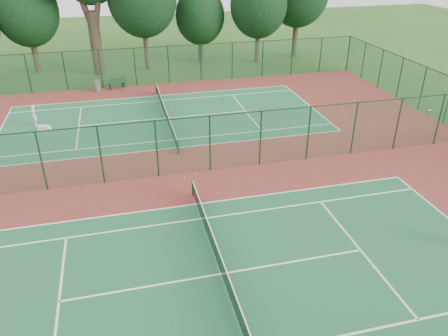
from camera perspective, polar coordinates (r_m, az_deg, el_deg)
The scene contains 16 objects.
ground at distance 25.88m, azimuth -5.11°, elevation -0.67°, with size 120.00×120.00×0.00m, color #2C591C.
red_pad at distance 25.88m, azimuth -5.11°, elevation -0.66°, with size 40.00×36.00×0.01m, color maroon.
court_near at distance 18.59m, azimuth -0.38°, elevation -13.68°, with size 23.77×10.97×0.01m, color #1E5F35.
court_far at distance 33.99m, azimuth -7.64°, elevation 6.46°, with size 23.77×10.97×0.01m, color #21693C.
fence_north at distance 41.98m, azimuth -9.39°, elevation 13.04°, with size 40.00×0.09×3.50m.
fence_divider at distance 25.08m, azimuth -5.28°, elevation 2.86°, with size 40.00×0.09×3.50m.
tennis_net_near at distance 18.25m, azimuth -0.39°, elevation -12.44°, with size 0.10×12.90×0.97m.
tennis_net_far at distance 33.80m, azimuth -7.69°, elevation 7.29°, with size 0.10×12.90×0.97m.
player_far at distance 35.00m, azimuth -23.58°, elevation 6.33°, with size 0.56×0.37×1.54m, color white.
trash_bin at distance 41.36m, azimuth -16.20°, elevation 10.28°, with size 0.56×0.56×1.01m, color gray.
bench at distance 41.74m, azimuth -13.78°, elevation 10.75°, with size 1.67×1.06×0.99m.
kit_bag at distance 34.08m, azimuth -22.44°, elevation 4.88°, with size 0.92×0.34×0.34m, color silver.
stray_ball_a at distance 25.62m, azimuth -3.78°, elevation -0.80°, with size 0.08×0.08×0.08m, color #BCD331.
stray_ball_b at distance 27.74m, azimuth 11.81°, elevation 0.99°, with size 0.07×0.07×0.07m, color yellow.
stray_ball_c at distance 25.32m, azimuth -5.18°, elevation -1.24°, with size 0.08×0.08×0.08m, color gold.
evergreen_row at distance 48.50m, azimuth -9.38°, elevation 12.91°, with size 39.00×5.00×12.00m, color black, non-canonical shape.
Camera 1 is at (-3.25, -22.48, 12.40)m, focal length 35.00 mm.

